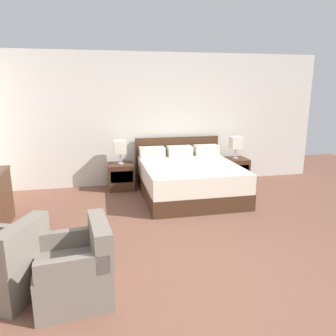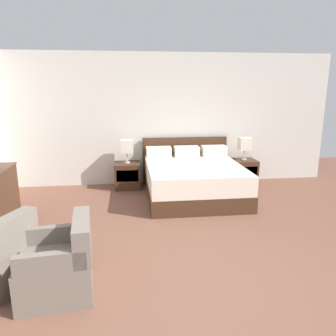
{
  "view_description": "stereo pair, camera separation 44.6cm",
  "coord_description": "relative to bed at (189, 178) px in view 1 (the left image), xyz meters",
  "views": [
    {
      "loc": [
        -1.09,
        -2.74,
        1.98
      ],
      "look_at": [
        -0.04,
        2.15,
        0.75
      ],
      "focal_mm": 35.0,
      "sensor_mm": 36.0,
      "label": 1
    },
    {
      "loc": [
        -0.65,
        -2.81,
        1.98
      ],
      "look_at": [
        -0.04,
        2.15,
        0.75
      ],
      "focal_mm": 35.0,
      "sensor_mm": 36.0,
      "label": 2
    }
  ],
  "objects": [
    {
      "name": "bed",
      "position": [
        0.0,
        0.0,
        0.0
      ],
      "size": [
        1.77,
        1.97,
        0.98
      ],
      "color": "#422819",
      "rests_on": "ground"
    },
    {
      "name": "nightstand_left",
      "position": [
        -1.21,
        0.68,
        -0.07
      ],
      "size": [
        0.51,
        0.48,
        0.52
      ],
      "color": "#422819",
      "rests_on": "ground"
    },
    {
      "name": "table_lamp_left",
      "position": [
        -1.21,
        0.68,
        0.52
      ],
      "size": [
        0.23,
        0.23,
        0.47
      ],
      "color": "#B7B7BC",
      "rests_on": "nightstand_left"
    },
    {
      "name": "nightstand_right",
      "position": [
        1.21,
        0.68,
        -0.07
      ],
      "size": [
        0.51,
        0.48,
        0.52
      ],
      "color": "#422819",
      "rests_on": "ground"
    },
    {
      "name": "table_lamp_right",
      "position": [
        1.21,
        0.68,
        0.52
      ],
      "size": [
        0.23,
        0.23,
        0.47
      ],
      "color": "#B7B7BC",
      "rests_on": "nightstand_right"
    },
    {
      "name": "wall_back",
      "position": [
        -0.53,
        1.01,
        1.0
      ],
      "size": [
        7.21,
        0.06,
        2.67
      ],
      "primitive_type": "cube",
      "color": "beige",
      "rests_on": "ground"
    },
    {
      "name": "ground_plane",
      "position": [
        -0.53,
        -2.94,
        -0.33
      ],
      "size": [
        11.75,
        11.75,
        0.0
      ],
      "primitive_type": "plane",
      "color": "brown"
    },
    {
      "name": "armchair_by_window",
      "position": [
        -2.57,
        -2.55,
        -0.05
      ],
      "size": [
        0.9,
        0.9,
        0.76
      ],
      "color": "#70665B",
      "rests_on": "ground"
    },
    {
      "name": "armchair_companion",
      "position": [
        -1.87,
        -2.76,
        -0.05
      ],
      "size": [
        0.76,
        0.75,
        0.76
      ],
      "color": "#70665B",
      "rests_on": "ground"
    }
  ]
}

